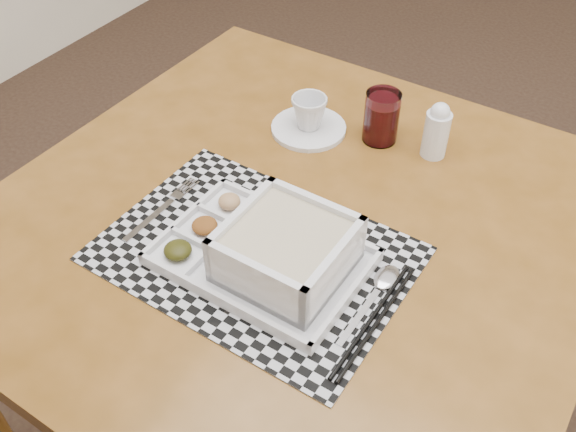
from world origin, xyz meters
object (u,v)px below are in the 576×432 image
object	(u,v)px
serving_tray	(278,253)
creamer_bottle	(437,131)
dining_table	(295,247)
cup	(309,112)
juice_glass	(381,119)

from	to	relation	value
serving_tray	creamer_bottle	size ratio (longest dim) A/B	2.83
dining_table	cup	bearing A→B (deg)	115.58
cup	dining_table	bearing A→B (deg)	-81.39
creamer_bottle	juice_glass	bearing A→B (deg)	-174.27
serving_tray	cup	distance (m)	0.38
juice_glass	creamer_bottle	xyz separation A→B (m)	(0.11, 0.01, 0.01)
dining_table	juice_glass	size ratio (longest dim) A/B	9.86
creamer_bottle	dining_table	bearing A→B (deg)	-114.48
cup	juice_glass	size ratio (longest dim) A/B	0.69
dining_table	creamer_bottle	world-z (taller)	creamer_bottle
cup	juice_glass	xyz separation A→B (m)	(0.13, 0.05, 0.00)
dining_table	juice_glass	distance (m)	0.31
cup	juice_glass	world-z (taller)	juice_glass
serving_tray	juice_glass	xyz separation A→B (m)	(-0.02, 0.40, 0.01)
cup	creamer_bottle	xyz separation A→B (m)	(0.24, 0.06, 0.01)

